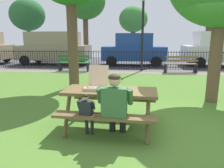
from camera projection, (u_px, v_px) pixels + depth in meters
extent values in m
cube|color=#4B752A|center=(158.00, 101.00, 6.16)|extent=(28.00, 11.89, 0.02)
cube|color=slate|center=(146.00, 72.00, 11.27)|extent=(28.00, 1.40, 0.01)
cube|color=#424247|center=(143.00, 62.00, 15.41)|extent=(28.00, 7.11, 0.01)
cube|color=brown|center=(110.00, 91.00, 4.22)|extent=(1.85, 0.89, 0.06)
cube|color=brown|center=(104.00, 117.00, 3.71)|extent=(1.82, 0.41, 0.05)
cube|color=brown|center=(115.00, 98.00, 4.87)|extent=(1.82, 0.41, 0.05)
cylinder|color=brown|center=(67.00, 115.00, 4.02)|extent=(0.10, 0.44, 0.74)
cylinder|color=brown|center=(81.00, 102.00, 4.82)|extent=(0.10, 0.44, 0.74)
cylinder|color=brown|center=(148.00, 120.00, 3.79)|extent=(0.10, 0.44, 0.74)
cylinder|color=brown|center=(148.00, 106.00, 4.59)|extent=(0.10, 0.44, 0.74)
cube|color=tan|center=(96.00, 89.00, 4.26)|extent=(0.44, 0.44, 0.01)
cube|color=silver|center=(96.00, 89.00, 4.26)|extent=(0.41, 0.41, 0.00)
cube|color=tan|center=(93.00, 90.00, 4.06)|extent=(0.40, 0.05, 0.04)
cube|color=tan|center=(98.00, 85.00, 4.44)|extent=(0.40, 0.05, 0.04)
cube|color=tan|center=(86.00, 87.00, 4.29)|extent=(0.05, 0.40, 0.04)
cube|color=tan|center=(106.00, 88.00, 4.22)|extent=(0.05, 0.40, 0.04)
cube|color=tan|center=(98.00, 75.00, 4.41)|extent=(0.42, 0.17, 0.39)
pyramid|color=#F3CC60|center=(116.00, 90.00, 4.18)|extent=(0.27, 0.20, 0.01)
cube|color=tan|center=(122.00, 90.00, 4.14)|extent=(0.07, 0.16, 0.02)
cylinder|color=black|center=(112.00, 120.00, 4.15)|extent=(0.12, 0.12, 0.44)
cylinder|color=black|center=(111.00, 111.00, 3.89)|extent=(0.18, 0.43, 0.15)
cylinder|color=black|center=(123.00, 121.00, 4.12)|extent=(0.12, 0.12, 0.44)
cylinder|color=black|center=(122.00, 112.00, 3.86)|extent=(0.18, 0.43, 0.15)
cube|color=#386638|center=(114.00, 103.00, 3.63)|extent=(0.43, 0.25, 0.52)
cylinder|color=#386638|center=(100.00, 95.00, 3.69)|extent=(0.10, 0.21, 0.31)
cylinder|color=#386638|center=(130.00, 97.00, 3.61)|extent=(0.10, 0.21, 0.31)
sphere|color=tan|center=(115.00, 80.00, 3.56)|extent=(0.21, 0.21, 0.21)
ellipsoid|color=#2E2817|center=(114.00, 77.00, 3.54)|extent=(0.21, 0.20, 0.12)
cylinder|color=#272727|center=(87.00, 123.00, 4.02)|extent=(0.06, 0.06, 0.44)
cylinder|color=#272727|center=(85.00, 113.00, 3.87)|extent=(0.09, 0.22, 0.08)
cylinder|color=#272727|center=(92.00, 123.00, 4.01)|extent=(0.06, 0.06, 0.44)
cylinder|color=#272727|center=(90.00, 113.00, 3.85)|extent=(0.09, 0.22, 0.08)
cube|color=#1E2328|center=(86.00, 108.00, 3.73)|extent=(0.22, 0.13, 0.27)
cylinder|color=#1E2328|center=(79.00, 105.00, 3.77)|extent=(0.05, 0.11, 0.16)
cylinder|color=#1E2328|center=(93.00, 105.00, 3.73)|extent=(0.05, 0.11, 0.16)
sphere|color=tan|center=(86.00, 97.00, 3.70)|extent=(0.11, 0.11, 0.11)
ellipsoid|color=black|center=(85.00, 96.00, 3.69)|extent=(0.11, 0.10, 0.06)
cylinder|color=black|center=(146.00, 52.00, 11.74)|extent=(21.32, 0.03, 0.03)
cylinder|color=black|center=(146.00, 67.00, 11.91)|extent=(21.32, 0.03, 0.03)
cylinder|color=black|center=(0.00, 59.00, 12.58)|extent=(0.02, 0.02, 1.04)
cylinder|color=black|center=(3.00, 59.00, 12.57)|extent=(0.02, 0.02, 1.04)
cylinder|color=black|center=(5.00, 59.00, 12.56)|extent=(0.02, 0.02, 1.04)
cylinder|color=black|center=(7.00, 59.00, 12.54)|extent=(0.02, 0.02, 1.04)
cylinder|color=black|center=(10.00, 59.00, 12.53)|extent=(0.02, 0.02, 1.04)
cylinder|color=black|center=(12.00, 59.00, 12.52)|extent=(0.02, 0.02, 1.04)
cylinder|color=black|center=(14.00, 59.00, 12.51)|extent=(0.02, 0.02, 1.04)
cylinder|color=black|center=(17.00, 59.00, 12.49)|extent=(0.02, 0.02, 1.04)
cylinder|color=black|center=(19.00, 59.00, 12.48)|extent=(0.02, 0.02, 1.04)
cylinder|color=black|center=(21.00, 59.00, 12.47)|extent=(0.02, 0.02, 1.04)
cylinder|color=black|center=(24.00, 59.00, 12.46)|extent=(0.02, 0.02, 1.04)
cylinder|color=black|center=(26.00, 59.00, 12.44)|extent=(0.02, 0.02, 1.04)
cylinder|color=black|center=(28.00, 59.00, 12.43)|extent=(0.02, 0.02, 1.04)
cylinder|color=black|center=(31.00, 59.00, 12.42)|extent=(0.02, 0.02, 1.04)
cylinder|color=black|center=(33.00, 59.00, 12.41)|extent=(0.02, 0.02, 1.04)
cylinder|color=black|center=(35.00, 59.00, 12.39)|extent=(0.02, 0.02, 1.04)
cylinder|color=black|center=(38.00, 59.00, 12.38)|extent=(0.02, 0.02, 1.04)
cylinder|color=black|center=(40.00, 59.00, 12.37)|extent=(0.02, 0.02, 1.04)
cylinder|color=black|center=(43.00, 59.00, 12.36)|extent=(0.02, 0.02, 1.04)
cylinder|color=black|center=(45.00, 59.00, 12.34)|extent=(0.02, 0.02, 1.04)
cylinder|color=black|center=(47.00, 59.00, 12.33)|extent=(0.02, 0.02, 1.04)
cylinder|color=black|center=(50.00, 59.00, 12.32)|extent=(0.02, 0.02, 1.04)
cylinder|color=black|center=(52.00, 59.00, 12.31)|extent=(0.02, 0.02, 1.04)
cylinder|color=black|center=(55.00, 59.00, 12.29)|extent=(0.02, 0.02, 1.04)
cylinder|color=black|center=(57.00, 59.00, 12.28)|extent=(0.02, 0.02, 1.04)
cylinder|color=black|center=(59.00, 59.00, 12.27)|extent=(0.02, 0.02, 1.04)
cylinder|color=black|center=(62.00, 59.00, 12.26)|extent=(0.02, 0.02, 1.04)
cylinder|color=black|center=(64.00, 59.00, 12.24)|extent=(0.02, 0.02, 1.04)
cylinder|color=black|center=(67.00, 59.00, 12.23)|extent=(0.02, 0.02, 1.04)
cylinder|color=black|center=(69.00, 60.00, 12.22)|extent=(0.02, 0.02, 1.04)
cylinder|color=black|center=(71.00, 60.00, 12.21)|extent=(0.02, 0.02, 1.04)
cylinder|color=black|center=(74.00, 60.00, 12.19)|extent=(0.02, 0.02, 1.04)
cylinder|color=black|center=(76.00, 60.00, 12.18)|extent=(0.02, 0.02, 1.04)
cylinder|color=black|center=(79.00, 60.00, 12.17)|extent=(0.02, 0.02, 1.04)
cylinder|color=black|center=(81.00, 60.00, 12.16)|extent=(0.02, 0.02, 1.04)
cylinder|color=black|center=(84.00, 60.00, 12.14)|extent=(0.02, 0.02, 1.04)
cylinder|color=black|center=(86.00, 60.00, 12.13)|extent=(0.02, 0.02, 1.04)
cylinder|color=black|center=(89.00, 60.00, 12.12)|extent=(0.02, 0.02, 1.04)
cylinder|color=black|center=(91.00, 60.00, 12.11)|extent=(0.02, 0.02, 1.04)
cylinder|color=black|center=(94.00, 60.00, 12.09)|extent=(0.02, 0.02, 1.04)
cylinder|color=black|center=(96.00, 60.00, 12.08)|extent=(0.02, 0.02, 1.04)
cylinder|color=black|center=(99.00, 60.00, 12.07)|extent=(0.02, 0.02, 1.04)
cylinder|color=black|center=(101.00, 60.00, 12.06)|extent=(0.02, 0.02, 1.04)
cylinder|color=black|center=(104.00, 60.00, 12.04)|extent=(0.02, 0.02, 1.04)
cylinder|color=black|center=(106.00, 60.00, 12.03)|extent=(0.02, 0.02, 1.04)
cylinder|color=black|center=(109.00, 60.00, 12.02)|extent=(0.02, 0.02, 1.04)
cylinder|color=black|center=(111.00, 60.00, 12.01)|extent=(0.02, 0.02, 1.04)
cylinder|color=black|center=(114.00, 60.00, 11.99)|extent=(0.02, 0.02, 1.04)
cylinder|color=black|center=(116.00, 60.00, 11.98)|extent=(0.02, 0.02, 1.04)
cylinder|color=black|center=(119.00, 60.00, 11.97)|extent=(0.02, 0.02, 1.04)
cylinder|color=black|center=(121.00, 60.00, 11.95)|extent=(0.02, 0.02, 1.04)
cylinder|color=black|center=(124.00, 60.00, 11.94)|extent=(0.02, 0.02, 1.04)
cylinder|color=black|center=(127.00, 60.00, 11.93)|extent=(0.02, 0.02, 1.04)
cylinder|color=black|center=(129.00, 60.00, 11.92)|extent=(0.02, 0.02, 1.04)
cylinder|color=black|center=(132.00, 60.00, 11.90)|extent=(0.02, 0.02, 1.04)
cylinder|color=black|center=(134.00, 60.00, 11.89)|extent=(0.02, 0.02, 1.04)
cylinder|color=black|center=(137.00, 60.00, 11.88)|extent=(0.02, 0.02, 1.04)
cylinder|color=black|center=(139.00, 60.00, 11.87)|extent=(0.02, 0.02, 1.04)
cylinder|color=black|center=(142.00, 60.00, 11.85)|extent=(0.02, 0.02, 1.04)
cylinder|color=black|center=(145.00, 60.00, 11.84)|extent=(0.02, 0.02, 1.04)
cylinder|color=black|center=(147.00, 60.00, 11.83)|extent=(0.02, 0.02, 1.04)
cylinder|color=black|center=(150.00, 60.00, 11.82)|extent=(0.02, 0.02, 1.04)
cylinder|color=black|center=(152.00, 60.00, 11.80)|extent=(0.02, 0.02, 1.04)
cylinder|color=black|center=(155.00, 60.00, 11.79)|extent=(0.02, 0.02, 1.04)
cylinder|color=black|center=(158.00, 60.00, 11.78)|extent=(0.02, 0.02, 1.04)
cylinder|color=black|center=(160.00, 60.00, 11.77)|extent=(0.02, 0.02, 1.04)
cylinder|color=black|center=(163.00, 60.00, 11.75)|extent=(0.02, 0.02, 1.04)
cylinder|color=black|center=(165.00, 60.00, 11.74)|extent=(0.02, 0.02, 1.04)
cylinder|color=black|center=(168.00, 60.00, 11.73)|extent=(0.02, 0.02, 1.04)
cylinder|color=black|center=(171.00, 60.00, 11.72)|extent=(0.02, 0.02, 1.04)
cylinder|color=black|center=(173.00, 61.00, 11.70)|extent=(0.02, 0.02, 1.04)
cylinder|color=black|center=(176.00, 61.00, 11.69)|extent=(0.02, 0.02, 1.04)
cylinder|color=black|center=(179.00, 61.00, 11.68)|extent=(0.02, 0.02, 1.04)
cylinder|color=black|center=(181.00, 61.00, 11.67)|extent=(0.02, 0.02, 1.04)
cylinder|color=black|center=(184.00, 61.00, 11.65)|extent=(0.02, 0.02, 1.04)
cylinder|color=black|center=(187.00, 61.00, 11.64)|extent=(0.02, 0.02, 1.04)
cylinder|color=black|center=(189.00, 61.00, 11.63)|extent=(0.02, 0.02, 1.04)
cylinder|color=black|center=(192.00, 61.00, 11.62)|extent=(0.02, 0.02, 1.04)
cylinder|color=black|center=(195.00, 61.00, 11.60)|extent=(0.02, 0.02, 1.04)
cylinder|color=black|center=(198.00, 61.00, 11.59)|extent=(0.02, 0.02, 1.04)
cylinder|color=black|center=(200.00, 61.00, 11.58)|extent=(0.02, 0.02, 1.04)
cylinder|color=black|center=(203.00, 61.00, 11.57)|extent=(0.02, 0.02, 1.04)
cylinder|color=black|center=(206.00, 61.00, 11.55)|extent=(0.02, 0.02, 1.04)
cylinder|color=black|center=(208.00, 61.00, 11.54)|extent=(0.02, 0.02, 1.04)
cylinder|color=black|center=(211.00, 61.00, 11.53)|extent=(0.02, 0.02, 1.04)
cylinder|color=black|center=(214.00, 61.00, 11.52)|extent=(0.02, 0.02, 1.04)
cylinder|color=black|center=(217.00, 61.00, 11.50)|extent=(0.02, 0.02, 1.04)
cylinder|color=black|center=(219.00, 61.00, 11.49)|extent=(0.02, 0.02, 1.04)
cylinder|color=black|center=(222.00, 61.00, 11.48)|extent=(0.02, 0.02, 1.04)
cube|color=#26642E|center=(75.00, 62.00, 11.58)|extent=(1.60, 0.20, 0.04)
cube|color=#26642E|center=(74.00, 63.00, 11.44)|extent=(1.60, 0.20, 0.04)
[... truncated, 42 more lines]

